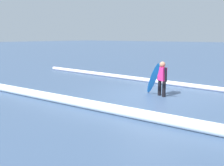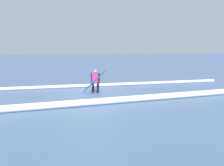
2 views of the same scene
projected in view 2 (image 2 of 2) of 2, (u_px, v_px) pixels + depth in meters
ground_plane at (92, 94)px, 14.29m from camera, size 192.69×192.69×0.00m
surfer at (95, 80)px, 14.47m from camera, size 0.48×0.37×1.36m
surfboard at (94, 82)px, 14.05m from camera, size 1.30×1.40×1.43m
wave_crest_foreground at (87, 86)px, 16.73m from camera, size 19.68×0.77×0.21m
wave_crest_midground at (54, 105)px, 10.71m from camera, size 22.22×1.76×0.31m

